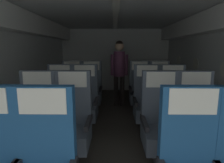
% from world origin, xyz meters
% --- Properties ---
extents(ground, '(3.89, 6.99, 0.02)m').
position_xyz_m(ground, '(0.00, 3.29, -0.01)').
color(ground, '#3D3833').
extents(fuselage_shell, '(3.77, 6.64, 2.16)m').
position_xyz_m(fuselage_shell, '(0.00, 3.58, 1.55)').
color(fuselage_shell, silver).
rests_on(fuselage_shell, ground).
extents(seat_b_left_window, '(0.48, 0.52, 1.16)m').
position_xyz_m(seat_b_left_window, '(-1.02, 2.47, 0.48)').
color(seat_b_left_window, '#38383D').
rests_on(seat_b_left_window, ground).
extents(seat_b_left_aisle, '(0.48, 0.52, 1.16)m').
position_xyz_m(seat_b_left_aisle, '(-0.56, 2.47, 0.48)').
color(seat_b_left_aisle, '#38383D').
rests_on(seat_b_left_aisle, ground).
extents(seat_b_right_aisle, '(0.48, 0.52, 1.16)m').
position_xyz_m(seat_b_right_aisle, '(1.01, 2.46, 0.48)').
color(seat_b_right_aisle, '#38383D').
rests_on(seat_b_right_aisle, ground).
extents(seat_b_right_window, '(0.48, 0.52, 1.16)m').
position_xyz_m(seat_b_right_window, '(0.57, 2.47, 0.48)').
color(seat_b_right_window, '#38383D').
rests_on(seat_b_right_window, ground).
extents(seat_c_left_window, '(0.48, 0.52, 1.16)m').
position_xyz_m(seat_c_left_window, '(-1.01, 3.42, 0.48)').
color(seat_c_left_window, '#38383D').
rests_on(seat_c_left_window, ground).
extents(seat_c_left_aisle, '(0.48, 0.52, 1.16)m').
position_xyz_m(seat_c_left_aisle, '(-0.56, 3.41, 0.48)').
color(seat_c_left_aisle, '#38383D').
rests_on(seat_c_left_aisle, ground).
extents(seat_c_right_aisle, '(0.48, 0.52, 1.16)m').
position_xyz_m(seat_c_right_aisle, '(1.02, 3.41, 0.48)').
color(seat_c_right_aisle, '#38383D').
rests_on(seat_c_right_aisle, ground).
extents(seat_c_right_window, '(0.48, 0.52, 1.16)m').
position_xyz_m(seat_c_right_window, '(0.56, 3.41, 0.48)').
color(seat_c_right_window, '#38383D').
rests_on(seat_c_right_window, ground).
extents(seat_d_left_window, '(0.48, 0.52, 1.16)m').
position_xyz_m(seat_d_left_window, '(-1.02, 4.39, 0.48)').
color(seat_d_left_window, '#38383D').
rests_on(seat_d_left_window, ground).
extents(seat_d_left_aisle, '(0.48, 0.52, 1.16)m').
position_xyz_m(seat_d_left_aisle, '(-0.55, 4.38, 0.48)').
color(seat_d_left_aisle, '#38383D').
rests_on(seat_d_left_aisle, ground).
extents(seat_d_right_aisle, '(0.48, 0.52, 1.16)m').
position_xyz_m(seat_d_right_aisle, '(1.02, 4.37, 0.48)').
color(seat_d_right_aisle, '#38383D').
rests_on(seat_d_right_aisle, ground).
extents(seat_d_right_window, '(0.48, 0.52, 1.16)m').
position_xyz_m(seat_d_right_window, '(0.56, 4.39, 0.48)').
color(seat_d_right_window, '#38383D').
rests_on(seat_d_right_window, ground).
extents(flight_attendant, '(0.43, 0.28, 1.63)m').
position_xyz_m(flight_attendant, '(0.09, 4.76, 1.01)').
color(flight_attendant, black).
rests_on(flight_attendant, ground).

